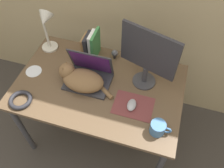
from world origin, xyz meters
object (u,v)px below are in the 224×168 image
at_px(laptop, 89,76).
at_px(book_row, 91,45).
at_px(mug, 158,128).
at_px(desk_lamp, 46,25).
at_px(external_monitor, 148,56).
at_px(cable_coil, 20,100).
at_px(webcam, 115,53).
at_px(cd_disc, 34,71).
at_px(cat, 80,79).
at_px(computer_mouse, 132,105).

distance_m(laptop, book_row, 0.26).
bearing_deg(mug, desk_lamp, 153.77).
bearing_deg(book_row, external_monitor, -17.43).
xyz_separation_m(cable_coil, webcam, (0.50, 0.59, 0.03)).
bearing_deg(external_monitor, desk_lamp, 172.91).
relative_size(mug, cd_disc, 1.11).
xyz_separation_m(book_row, webcam, (0.18, 0.03, -0.06)).
xyz_separation_m(cat, webcam, (0.15, 0.33, -0.02)).
bearing_deg(external_monitor, laptop, -165.03).
bearing_deg(cd_disc, external_monitor, 10.21).
distance_m(desk_lamp, mug, 1.07).
relative_size(cable_coil, mug, 1.19).
bearing_deg(webcam, cat, -114.65).
xyz_separation_m(laptop, external_monitor, (0.39, 0.10, 0.22)).
bearing_deg(cd_disc, webcam, 30.23).
bearing_deg(computer_mouse, book_row, 137.94).
distance_m(computer_mouse, cd_disc, 0.79).
xyz_separation_m(book_row, cd_disc, (-0.36, -0.29, -0.10)).
relative_size(laptop, cd_disc, 2.67).
bearing_deg(webcam, book_row, -171.52).
bearing_deg(webcam, cd_disc, -149.77).
xyz_separation_m(external_monitor, book_row, (-0.46, 0.14, -0.16)).
xyz_separation_m(computer_mouse, book_row, (-0.42, 0.38, 0.09)).
distance_m(cat, cd_disc, 0.40).
height_order(cat, external_monitor, external_monitor).
bearing_deg(mug, cable_coil, -176.99).
distance_m(mug, cd_disc, 1.01).
bearing_deg(book_row, desk_lamp, -171.88).
distance_m(cat, desk_lamp, 0.48).
relative_size(external_monitor, computer_mouse, 4.75).
bearing_deg(webcam, external_monitor, -31.83).
xyz_separation_m(desk_lamp, webcam, (0.51, 0.07, -0.21)).
height_order(laptop, cable_coil, laptop).
relative_size(computer_mouse, desk_lamp, 0.25).
height_order(external_monitor, desk_lamp, external_monitor).
relative_size(computer_mouse, book_row, 0.41).
bearing_deg(external_monitor, cd_disc, -169.79).
bearing_deg(cat, mug, -19.30).
relative_size(external_monitor, mug, 3.45).
bearing_deg(cable_coil, book_row, 60.77).
height_order(book_row, desk_lamp, desk_lamp).
relative_size(cat, book_row, 1.80).
bearing_deg(mug, laptop, 154.29).
height_order(laptop, external_monitor, external_monitor).
height_order(cat, mug, cat).
xyz_separation_m(book_row, cable_coil, (-0.31, -0.56, -0.09)).
xyz_separation_m(external_monitor, cd_disc, (-0.82, -0.15, -0.26)).
distance_m(computer_mouse, book_row, 0.58).
height_order(cat, desk_lamp, desk_lamp).
height_order(desk_lamp, mug, desk_lamp).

